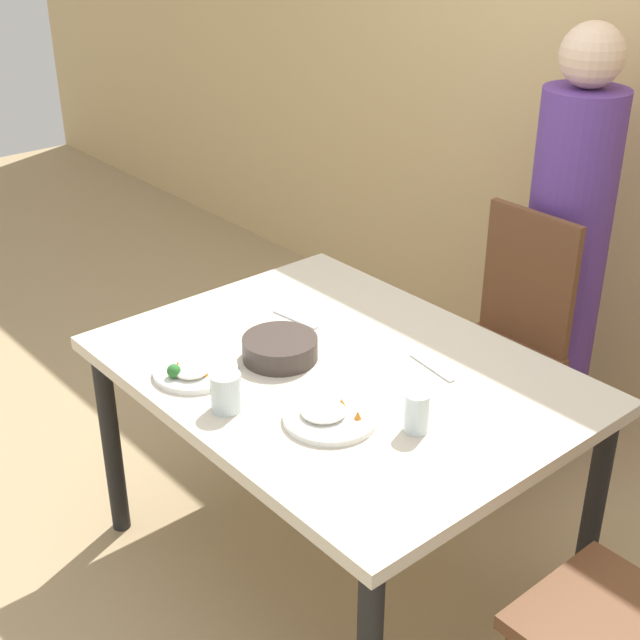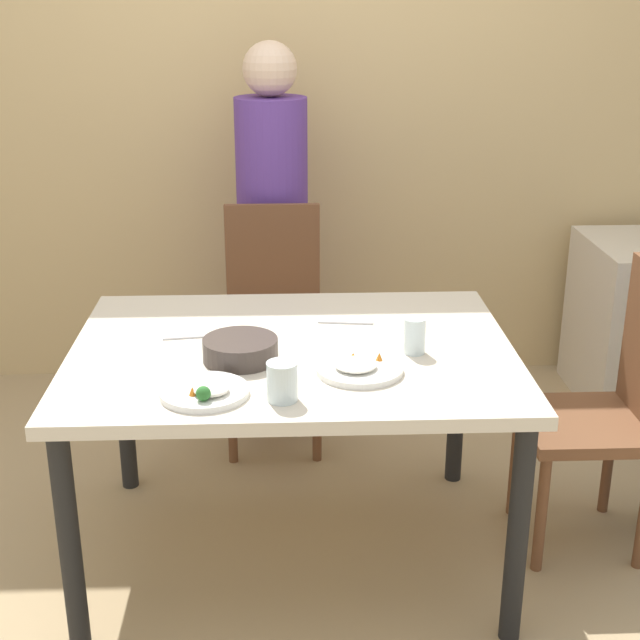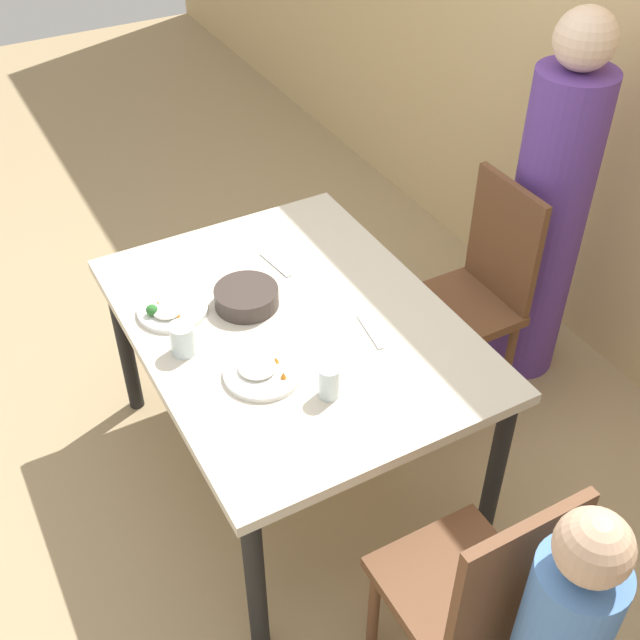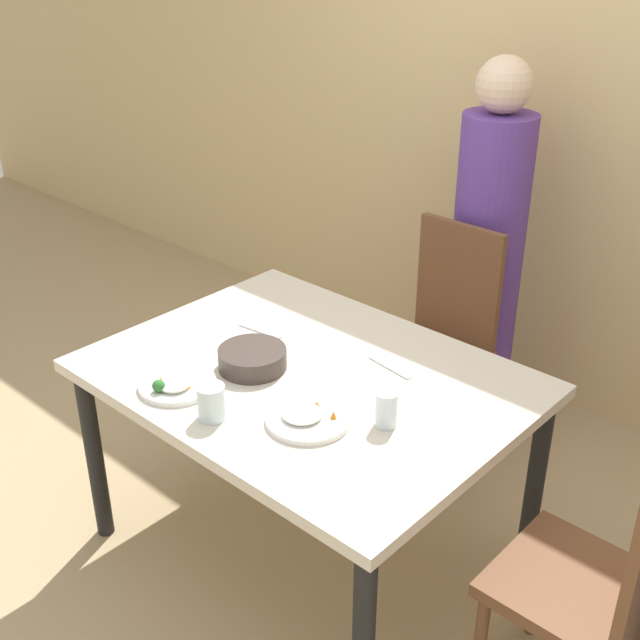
{
  "view_description": "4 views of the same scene",
  "coord_description": "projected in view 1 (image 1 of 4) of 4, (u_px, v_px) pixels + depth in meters",
  "views": [
    {
      "loc": [
        1.64,
        -1.47,
        2.02
      ],
      "look_at": [
        0.02,
        -0.09,
        0.92
      ],
      "focal_mm": 50.0,
      "sensor_mm": 36.0,
      "label": 1
    },
    {
      "loc": [
        -0.02,
        -2.51,
        1.75
      ],
      "look_at": [
        0.09,
        0.09,
        0.78
      ],
      "focal_mm": 50.0,
      "sensor_mm": 36.0,
      "label": 2
    },
    {
      "loc": [
        1.85,
        -0.91,
        2.46
      ],
      "look_at": [
        0.12,
        0.04,
        0.81
      ],
      "focal_mm": 45.0,
      "sensor_mm": 36.0,
      "label": 3
    },
    {
      "loc": [
        1.5,
        -1.59,
        2.05
      ],
      "look_at": [
        0.03,
        0.02,
        0.92
      ],
      "focal_mm": 45.0,
      "sensor_mm": 36.0,
      "label": 4
    }
  ],
  "objects": [
    {
      "name": "ground_plane",
      "position": [
        337.0,
        562.0,
        2.89
      ],
      "size": [
        10.0,
        10.0,
        0.0
      ],
      "primitive_type": "plane",
      "color": "tan"
    },
    {
      "name": "dining_table",
      "position": [
        339.0,
        390.0,
        2.59
      ],
      "size": [
        1.34,
        1.01,
        0.73
      ],
      "color": "beige",
      "rests_on": "ground_plane"
    },
    {
      "name": "chair_adult_spot",
      "position": [
        504.0,
        337.0,
        3.19
      ],
      "size": [
        0.4,
        0.4,
        0.95
      ],
      "color": "brown",
      "rests_on": "ground_plane"
    },
    {
      "name": "person_adult",
      "position": [
        565.0,
        255.0,
        3.26
      ],
      "size": [
        0.3,
        0.3,
        1.56
      ],
      "color": "#5B3893",
      "rests_on": "ground_plane"
    },
    {
      "name": "bowl_curry",
      "position": [
        280.0,
        348.0,
        2.58
      ],
      "size": [
        0.22,
        0.22,
        0.07
      ],
      "color": "#3D332D",
      "rests_on": "dining_table"
    },
    {
      "name": "plate_rice_adult",
      "position": [
        194.0,
        371.0,
        2.51
      ],
      "size": [
        0.24,
        0.24,
        0.06
      ],
      "color": "white",
      "rests_on": "dining_table"
    },
    {
      "name": "plate_rice_child",
      "position": [
        329.0,
        416.0,
        2.3
      ],
      "size": [
        0.25,
        0.25,
        0.04
      ],
      "color": "white",
      "rests_on": "dining_table"
    },
    {
      "name": "glass_water_tall",
      "position": [
        417.0,
        412.0,
        2.25
      ],
      "size": [
        0.06,
        0.06,
        0.11
      ],
      "color": "silver",
      "rests_on": "dining_table"
    },
    {
      "name": "glass_water_short",
      "position": [
        226.0,
        392.0,
        2.33
      ],
      "size": [
        0.08,
        0.08,
        0.11
      ],
      "color": "silver",
      "rests_on": "dining_table"
    },
    {
      "name": "fork_steel",
      "position": [
        295.0,
        319.0,
        2.81
      ],
      "size": [
        0.18,
        0.04,
        0.01
      ],
      "color": "silver",
      "rests_on": "dining_table"
    },
    {
      "name": "spoon_steel",
      "position": [
        432.0,
        367.0,
        2.55
      ],
      "size": [
        0.18,
        0.04,
        0.01
      ],
      "color": "silver",
      "rests_on": "dining_table"
    }
  ]
}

